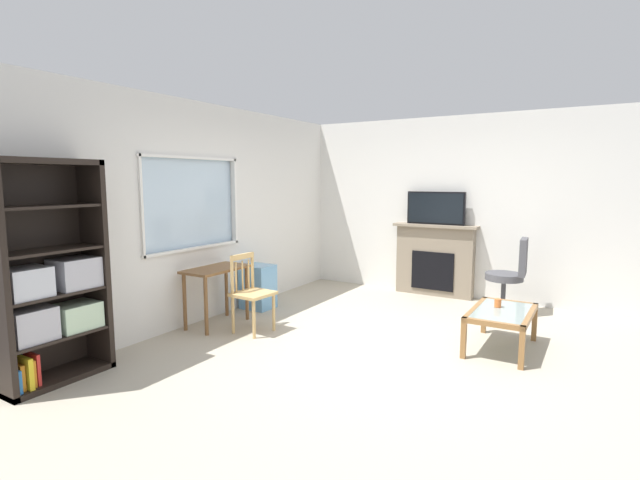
{
  "coord_description": "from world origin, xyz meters",
  "views": [
    {
      "loc": [
        -4.34,
        -1.89,
        1.75
      ],
      "look_at": [
        -0.04,
        0.71,
        1.1
      ],
      "focal_mm": 26.37,
      "sensor_mm": 36.0,
      "label": 1
    }
  ],
  "objects_px": {
    "plastic_drawer_unit": "(258,287)",
    "coffee_table": "(502,316)",
    "wooden_chair": "(251,292)",
    "bookshelf": "(49,285)",
    "sippy_cup": "(498,303)",
    "desk_under_window": "(216,278)",
    "office_chair": "(511,272)",
    "fireplace": "(434,260)",
    "tv": "(436,208)"
  },
  "relations": [
    {
      "from": "wooden_chair",
      "to": "sippy_cup",
      "type": "distance_m",
      "value": 2.71
    },
    {
      "from": "wooden_chair",
      "to": "coffee_table",
      "type": "relative_size",
      "value": 0.93
    },
    {
      "from": "office_chair",
      "to": "coffee_table",
      "type": "distance_m",
      "value": 1.49
    },
    {
      "from": "wooden_chair",
      "to": "fireplace",
      "type": "height_order",
      "value": "fireplace"
    },
    {
      "from": "wooden_chair",
      "to": "fireplace",
      "type": "xyz_separation_m",
      "value": [
        2.8,
        -1.27,
        0.08
      ]
    },
    {
      "from": "desk_under_window",
      "to": "wooden_chair",
      "type": "xyz_separation_m",
      "value": [
        0.02,
        -0.51,
        -0.11
      ]
    },
    {
      "from": "desk_under_window",
      "to": "office_chair",
      "type": "distance_m",
      "value": 3.79
    },
    {
      "from": "tv",
      "to": "wooden_chair",
      "type": "bearing_deg",
      "value": 155.5
    },
    {
      "from": "sippy_cup",
      "to": "coffee_table",
      "type": "bearing_deg",
      "value": -148.42
    },
    {
      "from": "fireplace",
      "to": "sippy_cup",
      "type": "relative_size",
      "value": 14.02
    },
    {
      "from": "fireplace",
      "to": "sippy_cup",
      "type": "height_order",
      "value": "fireplace"
    },
    {
      "from": "plastic_drawer_unit",
      "to": "coffee_table",
      "type": "bearing_deg",
      "value": -89.02
    },
    {
      "from": "desk_under_window",
      "to": "fireplace",
      "type": "xyz_separation_m",
      "value": [
        2.82,
        -1.78,
        -0.03
      ]
    },
    {
      "from": "wooden_chair",
      "to": "office_chair",
      "type": "height_order",
      "value": "office_chair"
    },
    {
      "from": "plastic_drawer_unit",
      "to": "fireplace",
      "type": "xyz_separation_m",
      "value": [
        1.97,
        -1.83,
        0.25
      ]
    },
    {
      "from": "fireplace",
      "to": "tv",
      "type": "relative_size",
      "value": 1.45
    },
    {
      "from": "bookshelf",
      "to": "fireplace",
      "type": "relative_size",
      "value": 1.53
    },
    {
      "from": "tv",
      "to": "coffee_table",
      "type": "bearing_deg",
      "value": -145.27
    },
    {
      "from": "plastic_drawer_unit",
      "to": "coffee_table",
      "type": "distance_m",
      "value": 3.15
    },
    {
      "from": "bookshelf",
      "to": "sippy_cup",
      "type": "bearing_deg",
      "value": -47.22
    },
    {
      "from": "sippy_cup",
      "to": "plastic_drawer_unit",
      "type": "bearing_deg",
      "value": 92.83
    },
    {
      "from": "plastic_drawer_unit",
      "to": "tv",
      "type": "xyz_separation_m",
      "value": [
        1.95,
        -1.83,
        1.03
      ]
    },
    {
      "from": "plastic_drawer_unit",
      "to": "coffee_table",
      "type": "relative_size",
      "value": 0.62
    },
    {
      "from": "plastic_drawer_unit",
      "to": "sippy_cup",
      "type": "relative_size",
      "value": 6.64
    },
    {
      "from": "desk_under_window",
      "to": "office_chair",
      "type": "bearing_deg",
      "value": -51.19
    },
    {
      "from": "desk_under_window",
      "to": "coffee_table",
      "type": "bearing_deg",
      "value": -73.75
    },
    {
      "from": "bookshelf",
      "to": "coffee_table",
      "type": "xyz_separation_m",
      "value": [
        2.82,
        -3.21,
        -0.49
      ]
    },
    {
      "from": "desk_under_window",
      "to": "plastic_drawer_unit",
      "type": "distance_m",
      "value": 0.89
    },
    {
      "from": "desk_under_window",
      "to": "plastic_drawer_unit",
      "type": "xyz_separation_m",
      "value": [
        0.85,
        0.05,
        -0.27
      ]
    },
    {
      "from": "wooden_chair",
      "to": "office_chair",
      "type": "distance_m",
      "value": 3.39
    },
    {
      "from": "plastic_drawer_unit",
      "to": "office_chair",
      "type": "bearing_deg",
      "value": -63.09
    },
    {
      "from": "tv",
      "to": "sippy_cup",
      "type": "distance_m",
      "value": 2.36
    },
    {
      "from": "desk_under_window",
      "to": "sippy_cup",
      "type": "height_order",
      "value": "desk_under_window"
    },
    {
      "from": "wooden_chair",
      "to": "plastic_drawer_unit",
      "type": "bearing_deg",
      "value": 34.08
    },
    {
      "from": "wooden_chair",
      "to": "coffee_table",
      "type": "height_order",
      "value": "wooden_chair"
    },
    {
      "from": "office_chair",
      "to": "coffee_table",
      "type": "bearing_deg",
      "value": -174.16
    },
    {
      "from": "wooden_chair",
      "to": "sippy_cup",
      "type": "height_order",
      "value": "wooden_chair"
    },
    {
      "from": "plastic_drawer_unit",
      "to": "sippy_cup",
      "type": "height_order",
      "value": "plastic_drawer_unit"
    },
    {
      "from": "bookshelf",
      "to": "plastic_drawer_unit",
      "type": "bearing_deg",
      "value": -1.32
    },
    {
      "from": "wooden_chair",
      "to": "bookshelf",
      "type": "bearing_deg",
      "value": 162.0
    },
    {
      "from": "wooden_chair",
      "to": "sippy_cup",
      "type": "xyz_separation_m",
      "value": [
        0.99,
        -2.53,
        -0.0
      ]
    },
    {
      "from": "desk_under_window",
      "to": "fireplace",
      "type": "relative_size",
      "value": 0.64
    },
    {
      "from": "fireplace",
      "to": "office_chair",
      "type": "distance_m",
      "value": 1.25
    },
    {
      "from": "bookshelf",
      "to": "office_chair",
      "type": "xyz_separation_m",
      "value": [
        4.29,
        -3.06,
        -0.29
      ]
    },
    {
      "from": "desk_under_window",
      "to": "office_chair",
      "type": "relative_size",
      "value": 0.81
    },
    {
      "from": "plastic_drawer_unit",
      "to": "fireplace",
      "type": "bearing_deg",
      "value": -42.94
    },
    {
      "from": "bookshelf",
      "to": "fireplace",
      "type": "xyz_separation_m",
      "value": [
        4.74,
        -1.9,
        -0.3
      ]
    },
    {
      "from": "bookshelf",
      "to": "wooden_chair",
      "type": "distance_m",
      "value": 2.07
    },
    {
      "from": "plastic_drawer_unit",
      "to": "bookshelf",
      "type": "bearing_deg",
      "value": 178.68
    },
    {
      "from": "fireplace",
      "to": "desk_under_window",
      "type": "bearing_deg",
      "value": 147.69
    }
  ]
}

